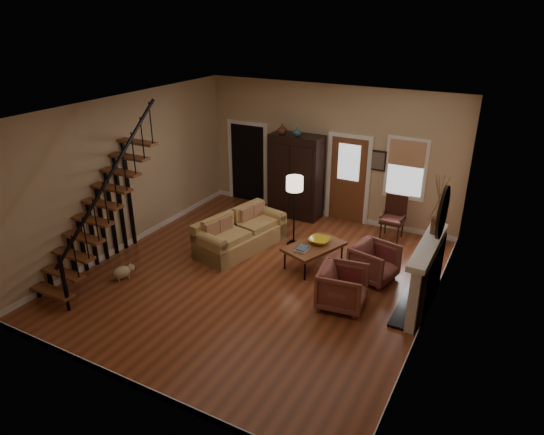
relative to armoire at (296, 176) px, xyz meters
The scene contains 15 objects.
room 1.49m from the armoire, 78.37° to the right, with size 7.00×7.33×3.30m.
staircase 4.94m from the armoire, 115.05° to the right, with size 0.94×2.80×3.20m, color brown, non-canonical shape.
fireplace 4.67m from the armoire, 34.69° to the right, with size 0.33×1.95×2.30m.
armoire is the anchor object (origin of this frame).
vase_a 1.23m from the armoire, 164.05° to the right, with size 0.24×0.24×0.25m, color #4C2619.
vase_b 1.16m from the armoire, 63.43° to the right, with size 0.20×0.20×0.21m, color #334C60.
sofa 2.37m from the armoire, 96.06° to the right, with size 0.91×2.10×0.78m, color tan, non-canonical shape.
coffee_table 2.80m from the armoire, 56.17° to the right, with size 0.73×1.24×0.48m, color brown, non-canonical shape.
bowl 2.64m from the armoire, 53.40° to the right, with size 0.43×0.43×0.10m, color gold.
books 2.93m from the armoire, 61.50° to the right, with size 0.23×0.31×0.06m, color beige, non-canonical shape.
armchair_left 4.22m from the armoire, 52.72° to the right, with size 0.80×0.83×0.75m, color maroon.
armchair_right 3.55m from the armoire, 38.12° to the right, with size 0.78×0.80×0.73m, color maroon.
floor_lamp 1.70m from the armoire, 65.58° to the right, with size 0.37×0.37×1.60m, color black, non-canonical shape.
side_chair 2.61m from the armoire, ahead, with size 0.54×0.54×1.02m, color #351910, non-canonical shape.
dog 4.87m from the armoire, 109.36° to the right, with size 0.24×0.40×0.29m, color #C4B286, non-canonical shape.
Camera 1 is at (4.21, -7.23, 4.94)m, focal length 32.00 mm.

